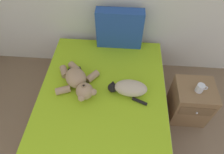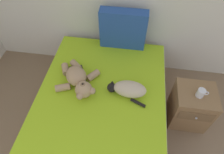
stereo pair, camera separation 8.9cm
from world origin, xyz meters
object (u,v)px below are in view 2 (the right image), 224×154
(bed, at_px, (101,113))
(patterned_cushion, at_px, (123,29))
(teddy_bear, at_px, (78,80))
(nightstand, at_px, (191,106))
(cell_phone, at_px, (76,68))
(mug, at_px, (201,93))
(cat, at_px, (128,89))

(bed, relative_size, patterned_cushion, 3.52)
(teddy_bear, height_order, nightstand, teddy_bear)
(teddy_bear, bearing_deg, bed, -33.67)
(patterned_cushion, distance_m, cell_phone, 0.73)
(teddy_bear, height_order, mug, teddy_bear)
(cell_phone, height_order, nightstand, nightstand)
(cat, bearing_deg, mug, 5.01)
(bed, distance_m, cell_phone, 0.60)
(bed, bearing_deg, nightstand, 12.75)
(cell_phone, distance_m, mug, 1.39)
(bed, bearing_deg, cell_phone, 131.88)
(patterned_cushion, relative_size, mug, 4.66)
(bed, relative_size, mug, 16.41)
(teddy_bear, height_order, cell_phone, teddy_bear)
(bed, distance_m, teddy_bear, 0.46)
(patterned_cushion, bearing_deg, cell_phone, -134.95)
(patterned_cushion, height_order, cat, patterned_cushion)
(mug, bearing_deg, nightstand, 104.06)
(cat, bearing_deg, teddy_bear, 176.42)
(teddy_bear, xyz_separation_m, mug, (1.27, 0.03, -0.02))
(cell_phone, distance_m, nightstand, 1.40)
(cat, height_order, teddy_bear, teddy_bear)
(patterned_cushion, xyz_separation_m, mug, (0.88, -0.68, -0.18))
(patterned_cushion, bearing_deg, nightstand, -36.84)
(nightstand, bearing_deg, patterned_cushion, 143.16)
(cat, xyz_separation_m, cell_phone, (-0.63, 0.26, -0.07))
(nightstand, bearing_deg, bed, -167.25)
(cat, distance_m, nightstand, 0.81)
(patterned_cushion, height_order, cell_phone, patterned_cushion)
(bed, height_order, cell_phone, cell_phone)
(cat, distance_m, mug, 0.74)
(mug, bearing_deg, cat, -174.99)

